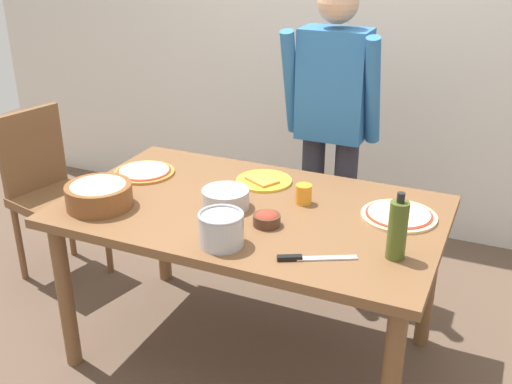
{
  "coord_description": "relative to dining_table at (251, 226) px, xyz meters",
  "views": [
    {
      "loc": [
        0.98,
        -2.15,
        1.88
      ],
      "look_at": [
        0.0,
        0.05,
        0.81
      ],
      "focal_mm": 43.14,
      "sensor_mm": 36.0,
      "label": 1
    }
  ],
  "objects": [
    {
      "name": "person_cook",
      "position": [
        0.11,
        0.76,
        0.27
      ],
      "size": [
        0.49,
        0.25,
        1.62
      ],
      "color": "#2D2D38",
      "rests_on": "ground"
    },
    {
      "name": "dining_table",
      "position": [
        0.0,
        0.0,
        0.0
      ],
      "size": [
        1.6,
        0.96,
        0.76
      ],
      "color": "brown",
      "rests_on": "ground"
    },
    {
      "name": "chef_knife",
      "position": [
        0.36,
        -0.32,
        0.1
      ],
      "size": [
        0.27,
        0.15,
        0.02
      ],
      "color": "silver",
      "rests_on": "dining_table"
    },
    {
      "name": "wall_back",
      "position": [
        0.0,
        1.6,
        0.63
      ],
      "size": [
        5.6,
        0.1,
        2.6
      ],
      "primitive_type": "cube",
      "color": "silver",
      "rests_on": "ground"
    },
    {
      "name": "mixing_bowl_steel",
      "position": [
        -0.1,
        -0.04,
        0.13
      ],
      "size": [
        0.2,
        0.2,
        0.08
      ],
      "color": "#B7B7BC",
      "rests_on": "dining_table"
    },
    {
      "name": "small_sauce_bowl",
      "position": [
        0.13,
        -0.13,
        0.12
      ],
      "size": [
        0.11,
        0.11,
        0.06
      ],
      "color": "#4C2D1E",
      "rests_on": "dining_table"
    },
    {
      "name": "popcorn_bowl",
      "position": [
        -0.59,
        -0.25,
        0.15
      ],
      "size": [
        0.28,
        0.28,
        0.11
      ],
      "color": "brown",
      "rests_on": "dining_table"
    },
    {
      "name": "steel_pot",
      "position": [
        0.03,
        -0.34,
        0.16
      ],
      "size": [
        0.17,
        0.17,
        0.13
      ],
      "color": "#B7B7BC",
      "rests_on": "dining_table"
    },
    {
      "name": "pizza_cooked_on_tray",
      "position": [
        -0.62,
        0.13,
        0.1
      ],
      "size": [
        0.29,
        0.29,
        0.02
      ],
      "color": "#C67A33",
      "rests_on": "dining_table"
    },
    {
      "name": "olive_oil_bottle",
      "position": [
        0.65,
        -0.17,
        0.2
      ],
      "size": [
        0.07,
        0.07,
        0.26
      ],
      "color": "#47561E",
      "rests_on": "dining_table"
    },
    {
      "name": "cup_orange",
      "position": [
        0.19,
        0.13,
        0.13
      ],
      "size": [
        0.07,
        0.07,
        0.08
      ],
      "primitive_type": "cylinder",
      "color": "orange",
      "rests_on": "dining_table"
    },
    {
      "name": "ground",
      "position": [
        0.0,
        0.0,
        -0.67
      ],
      "size": [
        8.0,
        8.0,
        0.0
      ],
      "primitive_type": "plane",
      "color": "brown"
    },
    {
      "name": "chair_wooden_left",
      "position": [
        -1.32,
        0.21,
        -0.13
      ],
      "size": [
        0.48,
        0.48,
        0.95
      ],
      "color": "brown",
      "rests_on": "ground"
    },
    {
      "name": "pizza_raw_on_board",
      "position": [
        0.59,
        0.16,
        0.1
      ],
      "size": [
        0.31,
        0.31,
        0.02
      ],
      "color": "beige",
      "rests_on": "dining_table"
    },
    {
      "name": "plate_with_slice",
      "position": [
        -0.06,
        0.27,
        0.1
      ],
      "size": [
        0.26,
        0.26,
        0.02
      ],
      "color": "gold",
      "rests_on": "dining_table"
    }
  ]
}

